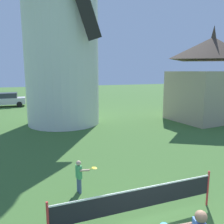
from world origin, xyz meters
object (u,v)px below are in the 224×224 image
object	(u,v)px
tennis_net	(138,199)
chapel	(210,80)
player_far	(80,174)
parked_car_red	(53,98)
windmill	(61,20)
parked_car_silver	(7,99)

from	to	relation	value
tennis_net	chapel	world-z (taller)	chapel
player_far	parked_car_red	size ratio (longest dim) A/B	0.28
windmill	tennis_net	bearing A→B (deg)	-90.35
tennis_net	player_far	bearing A→B (deg)	117.80
windmill	player_far	bearing A→B (deg)	-96.31
windmill	parked_car_silver	xyz separation A→B (m)	(-4.79, 10.94, -6.88)
tennis_net	player_far	distance (m)	2.38
windmill	parked_car_red	bearing A→B (deg)	88.53
parked_car_silver	chapel	xyz separation A→B (m)	(16.33, -13.79, 2.47)
windmill	tennis_net	distance (m)	14.64
tennis_net	player_far	xyz separation A→B (m)	(-1.11, 2.11, -0.04)
parked_car_silver	parked_car_red	size ratio (longest dim) A/B	0.98
tennis_net	parked_car_silver	size ratio (longest dim) A/B	1.19
tennis_net	player_far	world-z (taller)	player_far
windmill	chapel	bearing A→B (deg)	-13.89
tennis_net	parked_car_red	size ratio (longest dim) A/B	1.16
tennis_net	parked_car_silver	bearing A→B (deg)	101.21
parked_car_silver	windmill	bearing A→B (deg)	-66.35
tennis_net	parked_car_silver	world-z (taller)	parked_car_silver
parked_car_silver	chapel	world-z (taller)	chapel
windmill	parked_car_silver	bearing A→B (deg)	113.65
windmill	chapel	world-z (taller)	windmill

